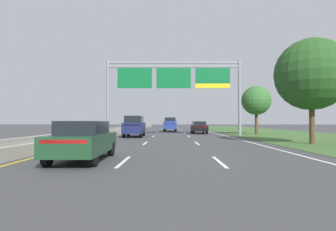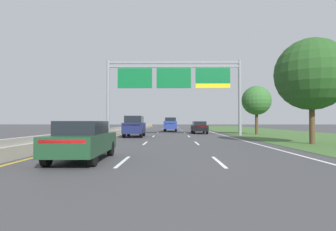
{
  "view_description": "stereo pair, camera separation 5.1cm",
  "coord_description": "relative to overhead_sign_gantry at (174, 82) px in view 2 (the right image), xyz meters",
  "views": [
    {
      "loc": [
        -0.03,
        -0.05,
        1.55
      ],
      "look_at": [
        -0.25,
        22.26,
        2.05
      ],
      "focal_mm": 29.14,
      "sensor_mm": 36.0,
      "label": 1
    },
    {
      "loc": [
        0.03,
        -0.05,
        1.55
      ],
      "look_at": [
        -0.25,
        22.26,
        2.05
      ],
      "focal_mm": 29.14,
      "sensor_mm": 36.0,
      "label": 2
    }
  ],
  "objects": [
    {
      "name": "median_barrier_concrete",
      "position": [
        -6.9,
        4.8,
        -5.65
      ],
      "size": [
        0.6,
        110.0,
        0.85
      ],
      "color": "#A8A399",
      "rests_on": "ground"
    },
    {
      "name": "roadside_tree_near",
      "position": [
        9.37,
        -11.47,
        -1.21
      ],
      "size": [
        4.93,
        4.93,
        7.27
      ],
      "color": "#4C3823",
      "rests_on": "ground"
    },
    {
      "name": "overhead_sign_gantry",
      "position": [
        0.0,
        0.0,
        0.0
      ],
      "size": [
        15.06,
        0.42,
        8.4
      ],
      "color": "gray",
      "rests_on": "ground"
    },
    {
      "name": "roadside_tree_mid",
      "position": [
        9.93,
        2.44,
        -1.94
      ],
      "size": [
        3.48,
        3.48,
        5.83
      ],
      "color": "#4C3823",
      "rests_on": "ground"
    },
    {
      "name": "lane_striping",
      "position": [
        -0.3,
        4.34,
        -6.0
      ],
      "size": [
        11.96,
        106.0,
        0.01
      ],
      "color": "white",
      "rests_on": "ground"
    },
    {
      "name": "grass_verge_right",
      "position": [
        13.65,
        4.8,
        -5.99
      ],
      "size": [
        14.0,
        110.0,
        0.02
      ],
      "primitive_type": "cube",
      "color": "#3D602D",
      "rests_on": "ground"
    },
    {
      "name": "pickup_truck_blue",
      "position": [
        -0.41,
        13.11,
        -4.93
      ],
      "size": [
        2.06,
        5.42,
        2.2
      ],
      "rotation": [
        0.0,
        0.0,
        1.56
      ],
      "color": "navy",
      "rests_on": "ground"
    },
    {
      "name": "car_navy_left_lane_suv",
      "position": [
        -4.01,
        -2.71,
        -4.9
      ],
      "size": [
        1.98,
        4.73,
        2.11
      ],
      "rotation": [
        0.0,
        0.0,
        1.59
      ],
      "color": "#161E47",
      "rests_on": "ground"
    },
    {
      "name": "car_darkgreen_left_lane_sedan",
      "position": [
        -3.8,
        -19.41,
        -5.18
      ],
      "size": [
        1.9,
        4.43,
        1.57
      ],
      "rotation": [
        0.0,
        0.0,
        1.59
      ],
      "color": "#193D23",
      "rests_on": "ground"
    },
    {
      "name": "ground_plane",
      "position": [
        -0.3,
        4.8,
        -6.0
      ],
      "size": [
        220.0,
        220.0,
        0.0
      ],
      "primitive_type": "plane",
      "color": "#3D3D3F"
    },
    {
      "name": "car_black_right_lane_sedan",
      "position": [
        3.33,
        5.03,
        -5.18
      ],
      "size": [
        1.88,
        4.42,
        1.57
      ],
      "rotation": [
        0.0,
        0.0,
        1.58
      ],
      "color": "black",
      "rests_on": "ground"
    }
  ]
}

